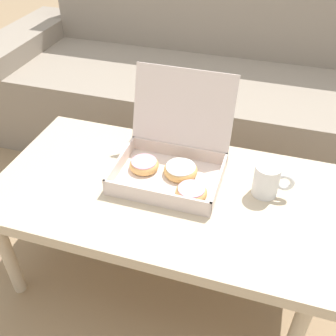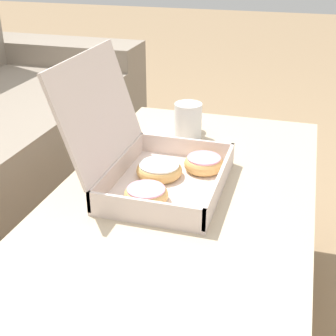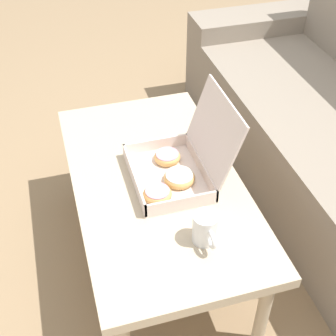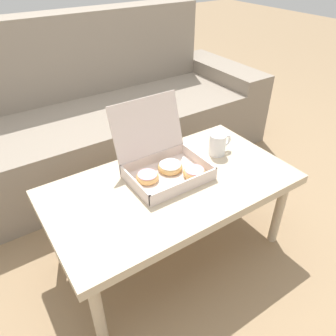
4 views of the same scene
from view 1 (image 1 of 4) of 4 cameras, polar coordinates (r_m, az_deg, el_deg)
name	(u,v)px [view 1 (image 1 of 4)]	position (r m, az deg, el deg)	size (l,w,h in m)	color
ground_plane	(174,240)	(1.65, 0.89, -10.40)	(12.00, 12.00, 0.00)	#937756
couch	(219,87)	(2.10, 7.43, 11.59)	(2.41, 0.81, 0.92)	gray
coffee_table	(161,197)	(1.27, -0.96, -4.30)	(1.07, 0.58, 0.42)	#C6B293
pastry_box	(173,161)	(1.26, 0.77, 1.05)	(0.34, 0.33, 0.30)	silver
coffee_mug	(268,180)	(1.23, 14.26, -1.74)	(0.12, 0.08, 0.10)	white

